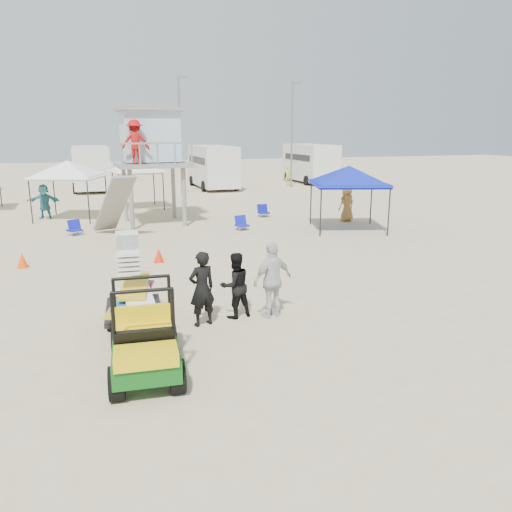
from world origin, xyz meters
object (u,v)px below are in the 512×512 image
object	(u,v)px
utility_cart	(143,334)
canopy_blue	(349,169)
surf_trailer	(132,294)
lifeguard_tower	(149,141)
man_left	(202,289)

from	to	relation	value
utility_cart	canopy_blue	xyz separation A→B (m)	(10.20, 11.19, 1.91)
utility_cart	surf_trailer	world-z (taller)	surf_trailer
surf_trailer	canopy_blue	bearing A→B (deg)	40.98
lifeguard_tower	canopy_blue	bearing A→B (deg)	-28.87
surf_trailer	canopy_blue	world-z (taller)	canopy_blue
utility_cart	canopy_blue	distance (m)	15.26
man_left	canopy_blue	distance (m)	12.75
surf_trailer	man_left	distance (m)	1.55
utility_cart	man_left	distance (m)	2.54
lifeguard_tower	canopy_blue	distance (m)	9.33
utility_cart	surf_trailer	distance (m)	2.33
surf_trailer	man_left	world-z (taller)	surf_trailer
man_left	utility_cart	bearing A→B (deg)	37.89
surf_trailer	canopy_blue	size ratio (longest dim) A/B	0.60
utility_cart	lifeguard_tower	size ratio (longest dim) A/B	0.45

